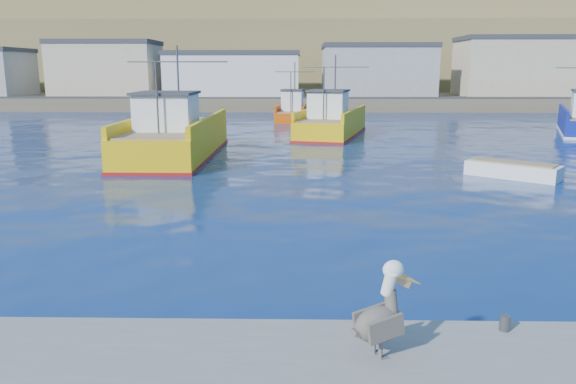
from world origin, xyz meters
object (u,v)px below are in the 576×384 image
(trawler_yellow_a, at_px, (175,138))
(pelican, at_px, (382,316))
(trawler_yellow_b, at_px, (331,123))
(boat_orange, at_px, (293,111))
(skiff_mid, at_px, (513,171))

(trawler_yellow_a, height_order, pelican, trawler_yellow_a)
(trawler_yellow_b, bearing_deg, pelican, -91.85)
(trawler_yellow_b, height_order, boat_orange, trawler_yellow_b)
(boat_orange, relative_size, pelican, 4.78)
(boat_orange, distance_m, skiff_mid, 32.98)
(trawler_yellow_b, height_order, pelican, trawler_yellow_b)
(trawler_yellow_b, xyz_separation_m, skiff_mid, (8.12, -17.79, -0.74))
(trawler_yellow_a, xyz_separation_m, skiff_mid, (18.42, -6.53, -0.87))
(trawler_yellow_a, distance_m, boat_orange, 25.45)
(skiff_mid, bearing_deg, trawler_yellow_a, 160.48)
(trawler_yellow_b, height_order, skiff_mid, trawler_yellow_b)
(trawler_yellow_b, xyz_separation_m, boat_orange, (-3.20, 13.18, -0.04))
(boat_orange, bearing_deg, pelican, -87.70)
(trawler_yellow_b, distance_m, skiff_mid, 19.56)
(trawler_yellow_a, xyz_separation_m, trawler_yellow_b, (10.30, 11.26, -0.13))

